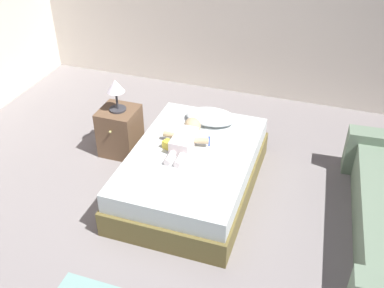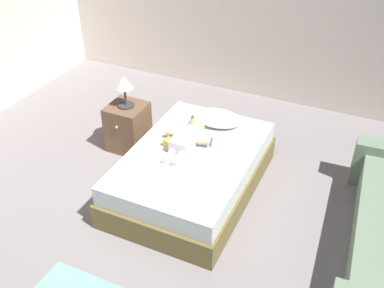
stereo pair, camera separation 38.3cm
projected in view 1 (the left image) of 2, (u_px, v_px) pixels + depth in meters
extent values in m
plane|color=gray|center=(172.00, 247.00, 3.91)|extent=(8.00, 8.00, 0.00)
cube|color=brown|center=(192.00, 179.00, 4.47)|extent=(1.17, 1.74, 0.26)
cube|color=silver|center=(192.00, 161.00, 4.34)|extent=(1.12, 1.67, 0.19)
ellipsoid|color=white|center=(211.00, 117.00, 4.73)|extent=(0.52, 0.36, 0.11)
cube|color=white|center=(184.00, 141.00, 4.34)|extent=(0.19, 0.36, 0.13)
sphere|color=tan|center=(192.00, 126.00, 4.52)|extent=(0.17, 0.17, 0.17)
cylinder|color=tan|center=(171.00, 135.00, 4.42)|extent=(0.14, 0.06, 0.06)
cylinder|color=tan|center=(201.00, 141.00, 4.34)|extent=(0.15, 0.09, 0.06)
cylinder|color=white|center=(170.00, 158.00, 4.17)|extent=(0.06, 0.17, 0.06)
cylinder|color=white|center=(180.00, 160.00, 4.14)|extent=(0.06, 0.17, 0.06)
cube|color=blue|center=(209.00, 141.00, 4.44)|extent=(0.05, 0.15, 0.01)
cube|color=white|center=(209.00, 136.00, 4.50)|extent=(0.02, 0.03, 0.01)
cube|color=brown|center=(120.00, 131.00, 4.94)|extent=(0.39, 0.39, 0.53)
sphere|color=tan|center=(110.00, 132.00, 4.71)|extent=(0.03, 0.03, 0.03)
cylinder|color=#333338|center=(118.00, 109.00, 4.78)|extent=(0.18, 0.18, 0.02)
cylinder|color=#333338|center=(117.00, 100.00, 4.72)|extent=(0.02, 0.02, 0.20)
cone|color=silver|center=(115.00, 86.00, 4.63)|extent=(0.19, 0.19, 0.13)
cube|color=gold|center=(168.00, 144.00, 4.33)|extent=(0.10, 0.10, 0.08)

